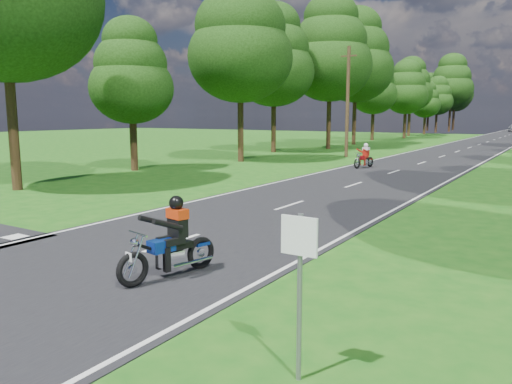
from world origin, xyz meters
The scene contains 8 objects.
ground centered at (0.00, 0.00, 0.00)m, with size 160.00×160.00×0.00m, color #175112.
main_road centered at (0.00, 50.00, 0.01)m, with size 7.00×140.00×0.02m, color black.
road_markings centered at (-0.14, 48.13, 0.02)m, with size 7.40×140.00×0.01m.
treeline centered at (1.43, 60.06, 8.25)m, with size 40.00×115.35×14.78m.
telegraph_pole centered at (-6.00, 28.00, 4.07)m, with size 1.20×0.26×8.00m.
road_sign centered at (5.50, -2.01, 1.34)m, with size 0.45×0.07×2.00m.
rider_near_blue centered at (1.69, -0.01, 0.80)m, with size 0.63×1.88×1.57m, color navy, non-canonical shape.
rider_far_red centered at (-2.16, 21.18, 0.74)m, with size 0.58×1.73×1.44m, color maroon, non-canonical shape.
Camera 1 is at (7.99, -6.92, 3.10)m, focal length 35.00 mm.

